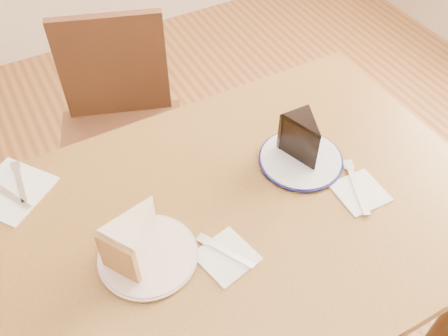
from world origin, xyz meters
TOP-DOWN VIEW (x-y plane):
  - table at (0.00, 0.00)m, footprint 1.20×0.80m
  - chair_far at (-0.07, 0.66)m, footprint 0.54×0.54m
  - plate_cream at (-0.22, -0.01)m, footprint 0.20×0.20m
  - plate_navy at (0.23, 0.07)m, footprint 0.20×0.20m
  - carrot_cake at (-0.23, 0.01)m, footprint 0.15×0.14m
  - chocolate_cake at (0.23, 0.07)m, footprint 0.08×0.11m
  - napkin_cream at (-0.07, -0.09)m, footprint 0.13×0.13m
  - napkin_navy at (0.29, -0.09)m, footprint 0.12×0.12m
  - napkin_spare at (-0.44, 0.32)m, footprint 0.23×0.23m
  - fork_cream at (-0.07, -0.08)m, footprint 0.08×0.13m
  - knife_navy at (0.29, -0.07)m, footprint 0.08×0.16m
  - fork_spare at (-0.41, 0.33)m, footprint 0.02×0.14m
  - knife_spare at (-0.45, 0.31)m, footprint 0.09×0.15m

SIDE VIEW (x-z plane):
  - chair_far at x=-0.07m, z-range 0.05..0.90m
  - table at x=0.00m, z-range 0.28..1.03m
  - napkin_cream at x=-0.07m, z-range 0.75..0.75m
  - napkin_navy at x=0.29m, z-range 0.75..0.75m
  - napkin_spare at x=-0.44m, z-range 0.75..0.75m
  - plate_cream at x=-0.22m, z-range 0.75..0.76m
  - plate_navy at x=0.23m, z-range 0.75..0.76m
  - fork_cream at x=-0.07m, z-range 0.75..0.76m
  - knife_navy at x=0.29m, z-range 0.75..0.76m
  - fork_spare at x=-0.41m, z-range 0.75..0.76m
  - knife_spare at x=-0.45m, z-range 0.75..0.76m
  - carrot_cake at x=-0.23m, z-range 0.76..0.87m
  - chocolate_cake at x=0.23m, z-range 0.76..0.87m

